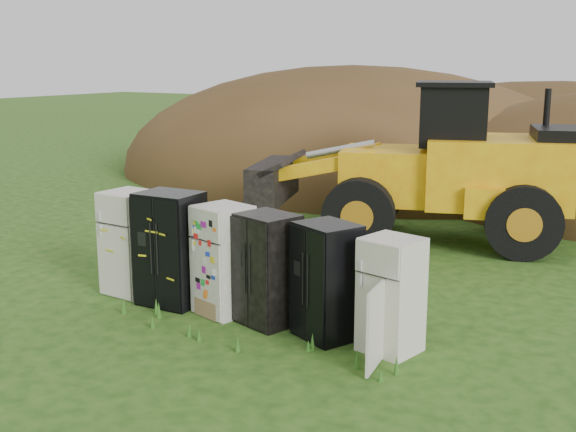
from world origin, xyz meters
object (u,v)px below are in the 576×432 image
fridge_dark_mid (267,269)px  fridge_black_right (327,281)px  fridge_leftmost (130,242)px  fridge_sticker (224,260)px  fridge_open_door (391,295)px  wheel_loader (410,162)px  fridge_black_side (171,249)px

fridge_dark_mid → fridge_black_right: size_ratio=1.01×
fridge_leftmost → fridge_sticker: fridge_leftmost is taller
fridge_sticker → fridge_black_right: 1.91m
fridge_leftmost → fridge_open_door: fridge_leftmost is taller
fridge_dark_mid → fridge_black_right: fridge_dark_mid is taller
fridge_leftmost → fridge_black_right: (3.92, -0.07, -0.05)m
fridge_open_door → fridge_dark_mid: bearing=-168.9°
fridge_leftmost → wheel_loader: wheel_loader is taller
fridge_sticker → fridge_black_right: fridge_sticker is taller
fridge_leftmost → wheel_loader: 6.78m
fridge_leftmost → fridge_dark_mid: size_ratio=1.05×
fridge_black_right → fridge_black_side: bearing=-155.5°
fridge_black_side → fridge_open_door: 3.96m
fridge_sticker → wheel_loader: (0.69, 6.17, 0.89)m
wheel_loader → fridge_sticker: bearing=-114.7°
wheel_loader → fridge_black_side: bearing=-123.8°
fridge_black_right → fridge_open_door: (1.01, -0.00, -0.04)m
fridge_sticker → fridge_dark_mid: fridge_sticker is taller
fridge_black_side → fridge_open_door: bearing=-2.3°
fridge_dark_mid → fridge_black_right: 1.06m
fridge_leftmost → fridge_open_door: size_ratio=1.11×
fridge_open_door → wheel_loader: wheel_loader is taller
fridge_black_right → wheel_loader: size_ratio=0.23×
fridge_sticker → wheel_loader: bearing=98.9°
fridge_sticker → wheel_loader: size_ratio=0.24×
fridge_black_side → fridge_open_door: (3.96, 0.02, -0.13)m
fridge_black_right → fridge_dark_mid: bearing=-157.8°
fridge_leftmost → fridge_black_side: fridge_black_side is taller
fridge_sticker → fridge_dark_mid: 0.84m
fridge_black_side → fridge_black_right: 2.94m
fridge_sticker → fridge_open_door: 2.92m
fridge_black_right → wheel_loader: 6.41m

